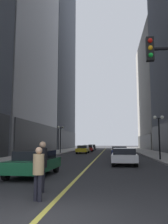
% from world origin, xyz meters
% --- Properties ---
extents(ground_plane, '(200.00, 200.00, 0.00)m').
position_xyz_m(ground_plane, '(0.00, 35.00, 0.00)').
color(ground_plane, '#2D2D30').
extents(sidewalk_left, '(4.50, 78.00, 0.15)m').
position_xyz_m(sidewalk_left, '(-8.25, 35.00, 0.07)').
color(sidewalk_left, '#ADA8A0').
rests_on(sidewalk_left, ground).
extents(sidewalk_right, '(4.50, 78.00, 0.15)m').
position_xyz_m(sidewalk_right, '(8.25, 35.00, 0.07)').
color(sidewalk_right, '#ADA8A0').
rests_on(sidewalk_right, ground).
extents(lane_centre_stripe, '(0.16, 70.00, 0.01)m').
position_xyz_m(lane_centre_stripe, '(0.00, 35.00, 0.00)').
color(lane_centre_stripe, '#E5D64C').
rests_on(lane_centre_stripe, ground).
extents(building_left_far, '(10.49, 26.00, 80.71)m').
position_xyz_m(building_left_far, '(-15.66, 60.00, 40.25)').
color(building_left_far, '#4C515B').
rests_on(building_left_far, ground).
extents(building_right_far, '(11.91, 26.00, 31.25)m').
position_xyz_m(building_right_far, '(16.35, 60.00, 15.56)').
color(building_right_far, '#A8A399').
rests_on(building_right_far, ground).
extents(car_green, '(1.92, 4.59, 1.32)m').
position_xyz_m(car_green, '(-2.39, 7.27, 0.72)').
color(car_green, '#196038').
rests_on(car_green, ground).
extents(car_white, '(2.05, 4.69, 1.32)m').
position_xyz_m(car_white, '(2.71, 14.03, 0.72)').
color(car_white, silver).
rests_on(car_white, ground).
extents(car_navy, '(1.97, 4.29, 1.32)m').
position_xyz_m(car_navy, '(2.63, 24.28, 0.72)').
color(car_navy, '#141E4C').
rests_on(car_navy, ground).
extents(car_yellow, '(1.81, 4.79, 1.32)m').
position_xyz_m(car_yellow, '(-2.96, 33.39, 0.72)').
color(car_yellow, yellow).
rests_on(car_yellow, ground).
extents(car_red, '(2.01, 4.54, 1.32)m').
position_xyz_m(car_red, '(-2.80, 40.42, 0.72)').
color(car_red, '#B21919').
rests_on(car_red, ground).
extents(car_black, '(1.88, 4.68, 1.32)m').
position_xyz_m(car_black, '(-2.95, 51.23, 0.72)').
color(car_black, black).
rests_on(car_black, ground).
extents(pedestrian_in_tan_trench, '(0.46, 0.46, 1.62)m').
position_xyz_m(pedestrian_in_tan_trench, '(-0.51, 2.04, 0.94)').
color(pedestrian_in_tan_trench, black).
rests_on(pedestrian_in_tan_trench, ground).
extents(pedestrian_in_black_coat, '(0.37, 0.37, 1.80)m').
position_xyz_m(pedestrian_in_black_coat, '(-0.75, 3.22, 1.06)').
color(pedestrian_in_black_coat, black).
rests_on(pedestrian_in_black_coat, ground).
extents(street_lamp_left_far, '(1.06, 0.36, 4.43)m').
position_xyz_m(street_lamp_left_far, '(-6.40, 31.73, 3.26)').
color(street_lamp_left_far, black).
rests_on(street_lamp_left_far, ground).
extents(street_lamp_right_mid, '(1.06, 0.36, 4.43)m').
position_xyz_m(street_lamp_right_mid, '(6.40, 18.55, 3.26)').
color(street_lamp_right_mid, black).
rests_on(street_lamp_right_mid, ground).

